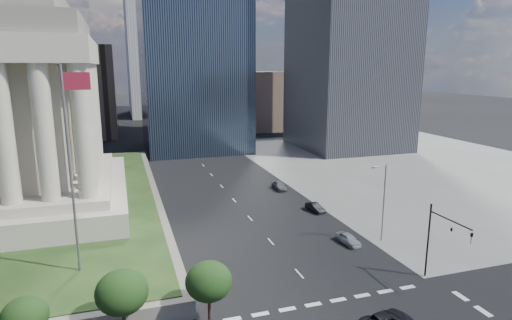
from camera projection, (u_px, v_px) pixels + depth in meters
name	position (u px, v px, depth m)	size (l,w,h in m)	color
ground	(186.00, 146.00, 120.15)	(500.00, 500.00, 0.00)	black
sidewalk_ne	(416.00, 165.00, 96.70)	(68.00, 90.00, 0.03)	slate
flagpole	(71.00, 160.00, 40.14)	(2.52, 0.24, 20.00)	slate
midrise_glass	(192.00, 34.00, 109.70)	(26.00, 26.00, 60.00)	black
building_filler_ne	(260.00, 100.00, 155.49)	(20.00, 30.00, 20.00)	brown
building_filler_nw	(75.00, 91.00, 136.10)	(24.00, 30.00, 28.00)	brown
traffic_signal_ne	(441.00, 236.00, 42.50)	(0.30, 5.74, 8.00)	black
street_lamp_north	(383.00, 198.00, 53.17)	(2.13, 0.22, 10.00)	slate
pickup_truck	(387.00, 320.00, 36.15)	(2.25, 4.89, 1.36)	black
parked_sedan_near	(349.00, 239.00, 53.30)	(3.88, 1.56, 1.32)	#A1A4A9
parked_sedan_mid	(315.00, 207.00, 65.33)	(3.84, 1.34, 1.26)	black
parked_sedan_far	(279.00, 185.00, 77.05)	(4.35, 1.75, 1.48)	slate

